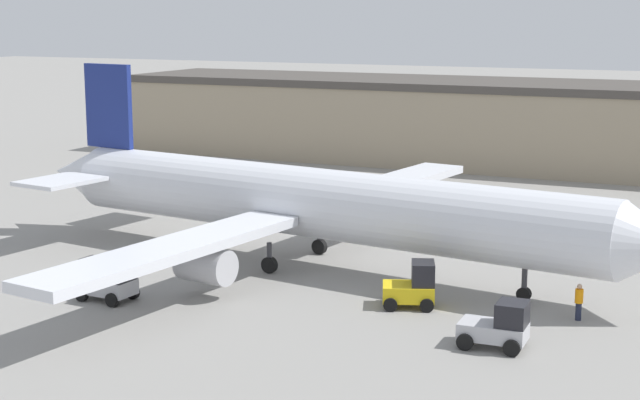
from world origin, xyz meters
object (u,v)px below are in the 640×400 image
(belt_loader_truck, at_px, (110,281))
(baggage_tug, at_px, (499,326))
(ground_crew_worker, at_px, (579,301))
(airplane, at_px, (306,203))
(pushback_tug, at_px, (413,287))

(belt_loader_truck, bearing_deg, baggage_tug, 7.79)
(baggage_tug, bearing_deg, belt_loader_truck, -178.25)
(ground_crew_worker, xyz_separation_m, belt_loader_truck, (-21.61, -6.47, 0.10))
(baggage_tug, bearing_deg, airplane, 143.94)
(pushback_tug, bearing_deg, baggage_tug, -58.56)
(pushback_tug, bearing_deg, airplane, 127.35)
(baggage_tug, xyz_separation_m, pushback_tug, (-5.29, 4.10, 0.04))
(belt_loader_truck, distance_m, pushback_tug, 14.90)
(ground_crew_worker, bearing_deg, pushback_tug, 1.55)
(baggage_tug, distance_m, belt_loader_truck, 19.26)
(belt_loader_truck, relative_size, pushback_tug, 0.98)
(airplane, bearing_deg, ground_crew_worker, -5.48)
(ground_crew_worker, bearing_deg, belt_loader_truck, 9.35)
(airplane, distance_m, baggage_tug, 16.42)
(ground_crew_worker, xyz_separation_m, baggage_tug, (-2.38, -5.30, 0.04))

